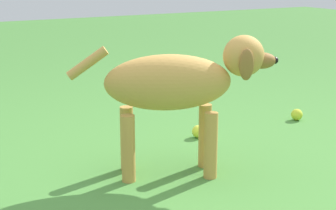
% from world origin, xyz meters
% --- Properties ---
extents(ground, '(14.00, 14.00, 0.00)m').
position_xyz_m(ground, '(0.00, 0.00, 0.00)').
color(ground, '#478438').
extents(dog, '(0.82, 0.42, 0.59)m').
position_xyz_m(dog, '(0.05, -0.22, 0.39)').
color(dog, '#C69347').
rests_on(dog, ground).
extents(tennis_ball_0, '(0.07, 0.07, 0.07)m').
position_xyz_m(tennis_ball_0, '(-0.28, -0.59, 0.03)').
color(tennis_ball_0, '#D7DF3C').
rests_on(tennis_ball_0, ground).
extents(tennis_ball_1, '(0.07, 0.07, 0.07)m').
position_xyz_m(tennis_ball_1, '(-0.94, -0.59, 0.03)').
color(tennis_ball_1, '#C3D231').
rests_on(tennis_ball_1, ground).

